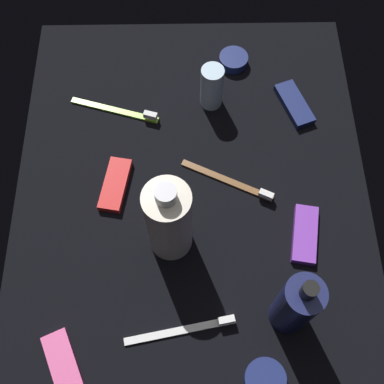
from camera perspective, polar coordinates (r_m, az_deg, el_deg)
ground_plane at (r=86.69cm, az=-0.00°, el=-1.01°), size 84.00×64.00×1.20cm
lotion_bottle at (r=73.76cm, az=12.29°, el=-13.03°), size 5.89×5.89×18.07cm
bodywash_bottle at (r=74.86cm, az=-2.78°, el=-3.43°), size 7.36×7.36×19.81cm
deodorant_stick at (r=93.15cm, az=2.38°, el=12.41°), size 4.31×4.31×9.54cm
toothbrush_white at (r=78.88cm, az=-0.59°, el=-16.02°), size 4.41×17.92×2.10cm
toothbrush_lime at (r=96.02cm, az=-8.60°, el=9.60°), size 6.36×17.58×2.10cm
toothbrush_brown at (r=87.29cm, az=4.87°, el=1.23°), size 8.89×16.74×2.10cm
snack_bar_navy at (r=97.75cm, az=12.11°, el=10.20°), size 11.14×7.37×1.50cm
snack_bar_pink at (r=80.51cm, az=-15.06°, el=-19.33°), size 11.13×7.81×1.50cm
snack_bar_red at (r=87.66cm, az=-9.14°, el=0.87°), size 10.95×5.83×1.50cm
snack_bar_purple at (r=85.05cm, az=13.31°, el=-4.94°), size 10.94×5.75×1.50cm
cream_tin_left at (r=102.48cm, az=4.97°, el=15.40°), size 5.93×5.93×2.05cm
cream_tin_right at (r=78.62cm, az=8.72°, el=-21.22°), size 6.37×6.37×1.62cm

